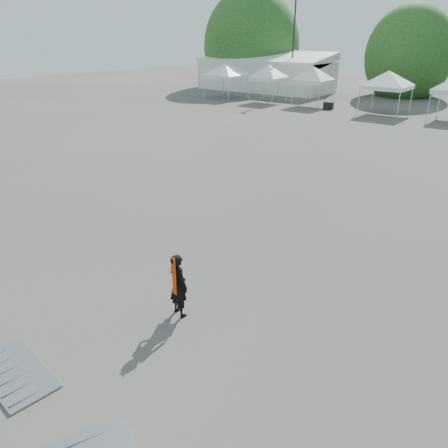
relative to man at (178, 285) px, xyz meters
The scene contains 12 objects.
ground 3.07m from the man, 94.45° to the left, with size 120.00×120.00×0.00m, color #474442.
marquee 44.01m from the man, 120.35° to the left, with size 15.00×6.25×4.23m.
light_pole_west 41.51m from the man, 116.25° to the left, with size 0.60×0.25×10.30m.
tree_far_w 48.79m from the man, 122.63° to the left, with size 4.80×4.80×7.30m.
tree_mid_w 43.86m from the man, 100.84° to the left, with size 4.16×4.16×6.33m.
tent_a 37.46m from the man, 125.93° to the left, with size 4.72×4.72×3.88m.
tent_b 35.15m from the man, 119.19° to the left, with size 3.90×3.90×3.88m.
tent_c 33.62m from the man, 112.24° to the left, with size 4.07×4.07×3.88m.
tent_d 31.11m from the man, 100.94° to the left, with size 4.72×4.72×3.88m.
man is the anchor object (origin of this frame).
barrier_left 3.63m from the man, 108.55° to the right, with size 2.01×1.16×0.06m.
crate_west 31.64m from the man, 109.30° to the left, with size 0.80×0.62×0.62m, color black.
Camera 1 is at (6.21, -9.01, 5.95)m, focal length 35.00 mm.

